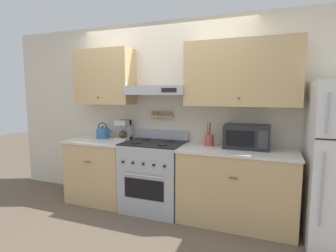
{
  "coord_description": "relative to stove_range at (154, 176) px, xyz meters",
  "views": [
    {
      "loc": [
        1.39,
        -2.81,
        1.55
      ],
      "look_at": [
        0.22,
        0.27,
        1.15
      ],
      "focal_mm": 28.0,
      "sensor_mm": 36.0,
      "label": 1
    }
  ],
  "objects": [
    {
      "name": "microwave",
      "position": [
        1.17,
        0.15,
        0.58
      ],
      "size": [
        0.53,
        0.39,
        0.28
      ],
      "color": "#232326",
      "rests_on": "counter_right"
    },
    {
      "name": "tea_kettle",
      "position": [
        -0.88,
        0.13,
        0.53
      ],
      "size": [
        0.25,
        0.19,
        0.24
      ],
      "color": "teal",
      "rests_on": "counter_left"
    },
    {
      "name": "coffee_maker",
      "position": [
        -0.54,
        0.16,
        0.58
      ],
      "size": [
        0.18,
        0.23,
        0.28
      ],
      "color": "#ADAFB5",
      "rests_on": "counter_left"
    },
    {
      "name": "stove_range",
      "position": [
        0.0,
        0.0,
        0.0
      ],
      "size": [
        0.78,
        0.66,
        1.04
      ],
      "color": "#ADAFB5",
      "rests_on": "ground_plane"
    },
    {
      "name": "ground_plane",
      "position": [
        -0.0,
        -0.32,
        -0.46
      ],
      "size": [
        16.0,
        16.0,
        0.0
      ],
      "primitive_type": "plane",
      "color": "brown"
    },
    {
      "name": "utensil_crock",
      "position": [
        0.71,
        0.13,
        0.52
      ],
      "size": [
        0.12,
        0.12,
        0.3
      ],
      "color": "#B24C42",
      "rests_on": "counter_right"
    },
    {
      "name": "counter_right",
      "position": [
        1.08,
        0.01,
        -0.01
      ],
      "size": [
        1.37,
        0.65,
        0.9
      ],
      "color": "tan",
      "rests_on": "ground_plane"
    },
    {
      "name": "wall_back",
      "position": [
        0.11,
        0.28,
        1.0
      ],
      "size": [
        5.2,
        0.46,
        2.55
      ],
      "color": "beige",
      "rests_on": "ground_plane"
    },
    {
      "name": "counter_left",
      "position": [
        -0.84,
        0.01,
        -0.01
      ],
      "size": [
        0.89,
        0.65,
        0.9
      ],
      "color": "tan",
      "rests_on": "ground_plane"
    }
  ]
}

